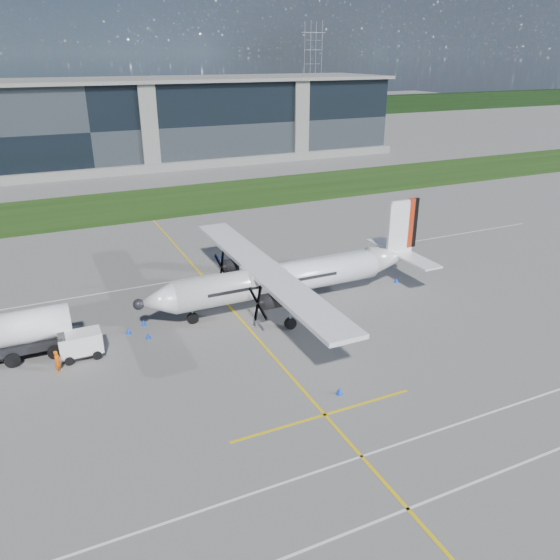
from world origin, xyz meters
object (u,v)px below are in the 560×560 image
(ground_crew_person, at_px, (57,360))
(safety_cone_nose_stbd, at_px, (144,322))
(pylon_east, at_px, (313,68))
(safety_cone_nose_port, at_px, (148,335))
(safety_cone_tail, at_px, (396,280))
(safety_cone_fwd, at_px, (128,331))
(turboprop_aircraft, at_px, (290,261))
(safety_cone_stbdwing, at_px, (218,258))
(baggage_tug, at_px, (81,345))
(safety_cone_portwing, at_px, (340,391))

(ground_crew_person, distance_m, safety_cone_nose_stbd, 8.00)
(pylon_east, relative_size, safety_cone_nose_port, 60.00)
(safety_cone_tail, height_order, safety_cone_fwd, same)
(turboprop_aircraft, relative_size, safety_cone_fwd, 53.11)
(pylon_east, distance_m, safety_cone_nose_stbd, 166.58)
(safety_cone_tail, bearing_deg, safety_cone_stbdwing, 135.77)
(turboprop_aircraft, bearing_deg, ground_crew_person, -170.57)
(safety_cone_stbdwing, distance_m, safety_cone_nose_port, 17.26)
(safety_cone_stbdwing, relative_size, safety_cone_nose_port, 1.00)
(turboprop_aircraft, height_order, baggage_tug, turboprop_aircraft)
(baggage_tug, xyz_separation_m, safety_cone_nose_stbd, (4.97, 2.99, -0.68))
(ground_crew_person, distance_m, safety_cone_portwing, 18.87)
(safety_cone_portwing, relative_size, safety_cone_nose_port, 1.00)
(pylon_east, bearing_deg, safety_cone_nose_stbd, -122.57)
(safety_cone_tail, bearing_deg, safety_cone_nose_stbd, 176.94)
(turboprop_aircraft, bearing_deg, safety_cone_portwing, -102.51)
(baggage_tug, height_order, safety_cone_tail, baggage_tug)
(safety_cone_stbdwing, relative_size, safety_cone_nose_stbd, 1.00)
(safety_cone_nose_stbd, distance_m, safety_cone_nose_port, 2.28)
(baggage_tug, distance_m, safety_cone_nose_port, 4.93)
(turboprop_aircraft, xyz_separation_m, safety_cone_tail, (11.17, 0.07, -3.73))
(safety_cone_nose_stbd, bearing_deg, ground_crew_person, -146.19)
(ground_crew_person, relative_size, safety_cone_nose_port, 3.67)
(pylon_east, height_order, safety_cone_nose_stbd, pylon_east)
(safety_cone_nose_port, bearing_deg, safety_cone_nose_stbd, 86.47)
(safety_cone_tail, bearing_deg, safety_cone_nose_port, -177.49)
(pylon_east, distance_m, safety_cone_nose_port, 168.57)
(turboprop_aircraft, distance_m, safety_cone_tail, 11.78)
(baggage_tug, xyz_separation_m, safety_cone_portwing, (14.17, -11.70, -0.68))
(safety_cone_tail, xyz_separation_m, safety_cone_fwd, (-24.68, 0.35, 0.00))
(ground_crew_person, xyz_separation_m, safety_cone_portwing, (15.82, -10.25, -0.67))
(ground_crew_person, bearing_deg, safety_cone_nose_stbd, -25.01)
(ground_crew_person, height_order, safety_cone_nose_stbd, ground_crew_person)
(safety_cone_stbdwing, height_order, safety_cone_fwd, same)
(baggage_tug, xyz_separation_m, safety_cone_stbdwing, (15.15, 14.55, -0.68))
(turboprop_aircraft, relative_size, baggage_tug, 8.60)
(safety_cone_nose_port, bearing_deg, turboprop_aircraft, 4.47)
(safety_cone_stbdwing, height_order, safety_cone_nose_stbd, same)
(safety_cone_fwd, bearing_deg, pylon_east, 57.21)
(turboprop_aircraft, height_order, ground_crew_person, turboprop_aircraft)
(safety_cone_stbdwing, bearing_deg, turboprop_aircraft, -81.23)
(safety_cone_portwing, height_order, safety_cone_tail, same)
(safety_cone_nose_stbd, bearing_deg, safety_cone_stbdwing, 48.63)
(turboprop_aircraft, distance_m, ground_crew_person, 19.29)
(safety_cone_portwing, bearing_deg, safety_cone_nose_stbd, 122.06)
(ground_crew_person, height_order, safety_cone_tail, ground_crew_person)
(safety_cone_tail, height_order, safety_cone_nose_port, same)
(safety_cone_portwing, bearing_deg, safety_cone_tail, 43.55)
(pylon_east, height_order, ground_crew_person, pylon_east)
(safety_cone_nose_stbd, height_order, safety_cone_nose_port, same)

